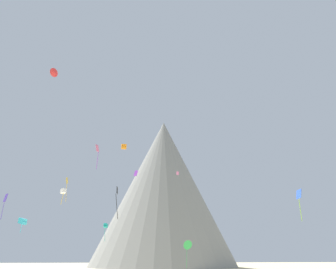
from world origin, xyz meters
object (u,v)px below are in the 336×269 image
kite_teal_low (106,226)px  kite_indigo_low (5,200)px  kite_orange_high (124,147)px  kite_gold_mid (67,185)px  kite_violet_mid (136,173)px  kite_cyan_low (23,221)px  kite_rainbow_mid (97,150)px  kite_pink_mid (178,173)px  kite_blue_low (299,197)px  kite_black_low (117,195)px  kite_red_high (54,72)px  kite_white_mid (63,191)px  rock_massif (162,191)px  kite_green_low (187,245)px

kite_teal_low → kite_indigo_low: kite_indigo_low is taller
kite_orange_high → kite_gold_mid: 18.46m
kite_violet_mid → kite_cyan_low: size_ratio=0.55×
kite_rainbow_mid → kite_pink_mid: kite_rainbow_mid is taller
kite_blue_low → kite_black_low: (-27.10, 3.77, 0.33)m
kite_rainbow_mid → kite_red_high: (-10.27, -0.41, 16.87)m
kite_violet_mid → kite_gold_mid: kite_violet_mid is taller
kite_cyan_low → kite_pink_mid: size_ratio=3.15×
kite_rainbow_mid → kite_blue_low: (31.94, -15.64, -11.18)m
kite_gold_mid → kite_red_high: size_ratio=2.94×
kite_indigo_low → kite_pink_mid: 34.73m
kite_red_high → kite_black_low: kite_red_high is taller
kite_blue_low → kite_white_mid: 40.19m
rock_massif → kite_orange_high: (-15.34, -69.54, -4.10)m
kite_orange_high → kite_black_low: (-0.16, -16.86, -13.56)m
kite_gold_mid → kite_white_mid: bearing=-168.4°
kite_red_high → kite_blue_low: kite_red_high is taller
kite_violet_mid → kite_cyan_low: bearing=115.1°
kite_cyan_low → kite_blue_low: kite_blue_low is taller
kite_teal_low → kite_red_high: size_ratio=2.19×
kite_violet_mid → kite_red_high: bearing=129.0°
kite_cyan_low → kite_white_mid: size_ratio=0.96×
kite_cyan_low → kite_black_low: (18.12, -16.15, 2.42)m
kite_indigo_low → kite_blue_low: bearing=79.0°
kite_red_high → kite_green_low: bearing=-19.7°
kite_green_low → kite_gold_mid: size_ratio=1.08×
kite_orange_high → kite_black_low: kite_orange_high is taller
kite_gold_mid → kite_black_low: kite_gold_mid is taller
kite_pink_mid → rock_massif: bearing=116.4°
kite_blue_low → kite_white_mid: (-37.30, 14.70, 2.81)m
kite_violet_mid → kite_rainbow_mid: bearing=151.2°
kite_cyan_low → kite_white_mid: bearing=-101.8°
kite_rainbow_mid → kite_black_low: kite_rainbow_mid is taller
kite_violet_mid → kite_gold_mid: 16.63m
rock_massif → kite_cyan_low: bearing=-115.6°
kite_white_mid → kite_violet_mid: bearing=-173.9°
kite_violet_mid → kite_blue_low: (24.00, -29.16, -10.21)m
kite_white_mid → kite_red_high: bearing=-47.4°
kite_green_low → kite_teal_low: (-19.90, 4.48, 4.60)m
kite_red_high → kite_orange_high: bearing=-31.2°
kite_green_low → kite_blue_low: bearing=90.8°
kite_gold_mid → kite_white_mid: size_ratio=2.01×
kite_red_high → kite_black_low: (15.12, -11.45, -27.72)m
rock_massif → kite_red_high: bearing=-112.2°
kite_teal_low → kite_white_mid: 24.86m
kite_indigo_low → kite_pink_mid: bearing=114.6°
kite_green_low → kite_indigo_low: bearing=15.0°
kite_rainbow_mid → kite_violet_mid: bearing=-143.5°
kite_gold_mid → rock_massif: bearing=-24.1°
kite_green_low → kite_orange_high: size_ratio=5.15×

